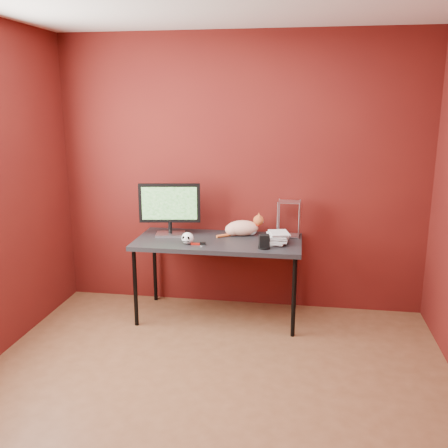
% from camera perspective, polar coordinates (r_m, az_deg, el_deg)
% --- Properties ---
extents(room, '(3.52, 3.52, 2.61)m').
position_cam_1_polar(room, '(3.03, -2.24, 3.82)').
color(room, brown).
rests_on(room, ground).
extents(desk, '(1.50, 0.70, 0.75)m').
position_cam_1_polar(desk, '(4.54, -0.66, -2.43)').
color(desk, black).
rests_on(desk, ground).
extents(monitor, '(0.56, 0.22, 0.49)m').
position_cam_1_polar(monitor, '(4.64, -6.23, 1.98)').
color(monitor, '#BABABF').
rests_on(monitor, desk).
extents(cat, '(0.43, 0.25, 0.21)m').
position_cam_1_polar(cat, '(4.66, 2.13, -0.43)').
color(cat, orange).
rests_on(cat, desk).
extents(skull_mug, '(0.11, 0.11, 0.10)m').
position_cam_1_polar(skull_mug, '(4.39, -4.19, -1.62)').
color(skull_mug, white).
rests_on(skull_mug, desk).
extents(speaker, '(0.11, 0.11, 0.12)m').
position_cam_1_polar(speaker, '(4.26, 4.62, -2.08)').
color(speaker, black).
rests_on(speaker, desk).
extents(book_stack, '(0.21, 0.25, 1.10)m').
position_cam_1_polar(book_stack, '(4.34, 5.27, 4.86)').
color(book_stack, beige).
rests_on(book_stack, desk).
extents(wire_rack, '(0.20, 0.17, 0.34)m').
position_cam_1_polar(wire_rack, '(4.65, 7.42, 0.61)').
color(wire_rack, '#BABABF').
rests_on(wire_rack, desk).
extents(pocket_knife, '(0.08, 0.02, 0.02)m').
position_cam_1_polar(pocket_knife, '(4.37, -3.27, -2.29)').
color(pocket_knife, '#A8150C').
rests_on(pocket_knife, desk).
extents(black_gadget, '(0.06, 0.04, 0.02)m').
position_cam_1_polar(black_gadget, '(4.36, -2.44, -2.27)').
color(black_gadget, black).
rests_on(black_gadget, desk).
extents(washer, '(0.05, 0.05, 0.00)m').
position_cam_1_polar(washer, '(4.34, -2.45, -2.48)').
color(washer, '#BABABF').
rests_on(washer, desk).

